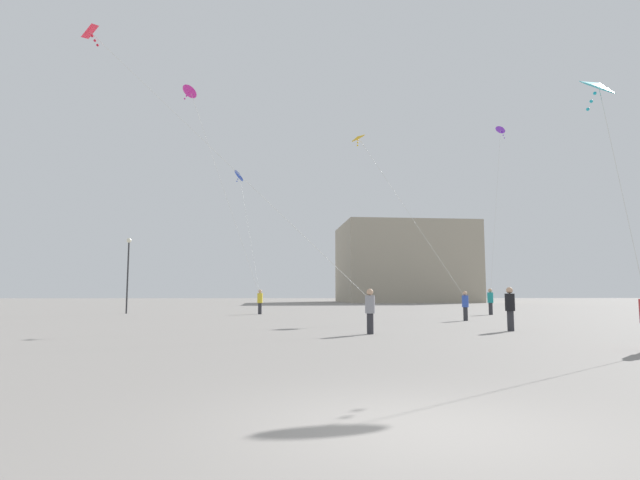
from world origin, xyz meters
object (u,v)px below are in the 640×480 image
person_in_yellow (260,301)px  kite_cobalt_diamond (240,176)px  person_in_black (510,307)px  person_in_blue (465,304)px  person_in_teal (490,300)px  kite_crimson_delta (101,43)px  building_left_hall (404,263)px  kite_violet_diamond (500,133)px  person_in_grey (370,309)px  lamppost_east (128,264)px  kite_amber_diamond (359,139)px  kite_magenta_diamond (191,95)px  kite_cyan_diamond (598,86)px

person_in_yellow → kite_cobalt_diamond: kite_cobalt_diamond is taller
person_in_black → person_in_blue: 7.80m
person_in_teal → kite_crimson_delta: bearing=-72.7°
building_left_hall → person_in_blue: bearing=-98.6°
kite_violet_diamond → building_left_hall: (2.49, 48.95, -7.34)m
person_in_grey → kite_cobalt_diamond: kite_cobalt_diamond is taller
building_left_hall → lamppost_east: bearing=-123.0°
person_in_yellow → kite_amber_diamond: bearing=11.7°
building_left_hall → lamppost_east: size_ratio=3.93×
person_in_yellow → kite_magenta_diamond: 15.03m
kite_crimson_delta → kite_magenta_diamond: bearing=82.9°
person_in_black → building_left_hall: building_left_hall is taller
kite_magenta_diamond → building_left_hall: bearing=66.4°
kite_cobalt_diamond → kite_crimson_delta: (-2.77, -24.11, -0.25)m
kite_cyan_diamond → kite_crimson_delta: size_ratio=0.61×
person_in_teal → lamppost_east: size_ratio=0.33×
kite_violet_diamond → kite_crimson_delta: (-23.65, -18.50, -2.55)m
person_in_black → building_left_hall: 67.50m
person_in_yellow → kite_magenta_diamond: (-3.78, -7.37, 12.54)m
kite_magenta_diamond → kite_cobalt_diamond: 13.69m
person_in_black → kite_cyan_diamond: (0.66, -5.70, 6.94)m
lamppost_east → person_in_yellow: bearing=-8.8°
kite_cyan_diamond → lamppost_east: size_ratio=1.23×
kite_cyan_diamond → kite_cobalt_diamond: 32.50m
kite_amber_diamond → lamppost_east: (-16.51, 9.34, -7.01)m
person_in_black → lamppost_east: bearing=175.0°
person_in_grey → kite_cyan_diamond: kite_cyan_diamond is taller
kite_amber_diamond → building_left_hall: bearing=75.7°
person_in_black → kite_cyan_diamond: 9.01m
person_in_black → kite_violet_diamond: size_ratio=0.13×
person_in_black → person_in_yellow: 20.53m
building_left_hall → person_in_teal: bearing=-95.1°
person_in_teal → person_in_grey: bearing=-53.1°
person_in_grey → lamppost_east: (-15.55, 19.94, 2.82)m
person_in_grey → kite_cyan_diamond: size_ratio=0.24×
kite_cyan_diamond → kite_magenta_diamond: kite_magenta_diamond is taller
person_in_blue → kite_violet_diamond: size_ratio=0.12×
kite_crimson_delta → person_in_grey: bearing=-2.1°
person_in_blue → person_in_teal: bearing=-135.9°
person_in_grey → building_left_hall: (15.58, 67.84, 5.68)m
person_in_blue → person_in_yellow: bearing=-53.9°
kite_crimson_delta → kite_cyan_diamond: bearing=-15.7°
kite_cobalt_diamond → kite_violet_diamond: bearing=-15.0°
person_in_yellow → building_left_hall: building_left_hall is taller
kite_violet_diamond → kite_cobalt_diamond: (-20.88, 5.61, -2.30)m
person_in_yellow → person_in_blue: size_ratio=1.09×
person_in_teal → kite_amber_diamond: kite_amber_diamond is taller
person_in_teal → kite_cyan_diamond: 22.56m
person_in_yellow → person_in_teal: bearing=56.0°
kite_violet_diamond → building_left_hall: 49.56m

